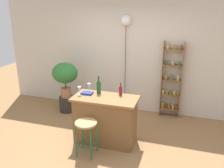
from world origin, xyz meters
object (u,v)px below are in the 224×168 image
Objects in this scene: spice_shelf at (172,81)px; cookbook at (87,93)px; potted_plant at (65,74)px; wine_glass_left at (79,89)px; wine_glass_center at (89,86)px; bottle_wine_red at (121,91)px; plant_stool at (67,104)px; bottle_soda_blue at (99,87)px; pendant_globe_light at (126,21)px; bar_stool at (86,130)px.

spice_shelf reaches higher than cookbook.
potted_plant is 5.19× the size of wine_glass_left.
wine_glass_center is (0.95, -0.79, 0.08)m from potted_plant.
cookbook is at bearing -44.14° from potted_plant.
plant_stool is at bearing 153.32° from bottle_wine_red.
bottle_soda_blue reaches higher than bottle_wine_red.
spice_shelf reaches higher than plant_stool.
pendant_globe_light reaches higher than wine_glass_center.
spice_shelf is 1.69m from pendant_globe_light.
bar_stool is 0.94m from wine_glass_center.
plant_stool is 1.53m from cookbook.
wine_glass_left is (0.85, -1.01, 0.08)m from potted_plant.
plant_stool is at bearing 140.36° from wine_glass_center.
cookbook is 1.96m from pendant_globe_light.
bottle_soda_blue is at bearing 91.67° from bar_stool.
potted_plant is (-1.18, 1.52, 0.46)m from bar_stool.
bar_stool is at bearing -52.16° from potted_plant.
plant_stool is 1.78× the size of cookbook.
bottle_soda_blue is (1.16, -0.83, 0.09)m from potted_plant.
wine_glass_left reaches higher than plant_stool.
bottle_wine_red is 1.14× the size of cookbook.
cookbook is at bearing 110.48° from bar_stool.
bottle_soda_blue is (1.16, -0.83, 0.84)m from plant_stool.
bottle_wine_red is 0.10× the size of pendant_globe_light.
pendant_globe_light is (1.32, 0.55, 1.96)m from plant_stool.
potted_plant is at bearing 144.44° from bottle_soda_blue.
bottle_wine_red reaches higher than wine_glass_center.
potted_plant is at bearing -157.59° from pendant_globe_light.
bottle_wine_red is (1.58, -0.80, 0.80)m from plant_stool.
bar_stool is 0.88m from bottle_soda_blue.
wine_glass_left is 0.17m from cookbook.
cookbook reaches higher than bar_stool.
cookbook is (0.12, 0.08, -0.10)m from wine_glass_left.
potted_plant reaches higher than wine_glass_center.
bottle_soda_blue is 0.42m from bottle_wine_red.
plant_stool is at bearing 144.44° from bottle_soda_blue.
pendant_globe_light is (0.48, 1.56, 1.13)m from wine_glass_left.
wine_glass_left is at bearing -114.30° from wine_glass_center.
bar_stool is 1.95m from plant_stool.
bar_stool is at bearing -56.59° from wine_glass_left.
wine_glass_left is (-0.32, -0.18, -0.01)m from bottle_soda_blue.
bottle_wine_red reaches higher than bar_stool.
potted_plant is 2.51× the size of bottle_soda_blue.
bottle_wine_red is (0.42, 0.04, -0.04)m from bottle_soda_blue.
bar_stool is 0.36× the size of spice_shelf.
wine_glass_left is 0.78× the size of cookbook.
cookbook is at bearing -135.52° from spice_shelf.
potted_plant is 1.32m from wine_glass_left.
cookbook is at bearing -103.72° from pendant_globe_light.
plant_stool is 1.56m from wine_glass_left.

